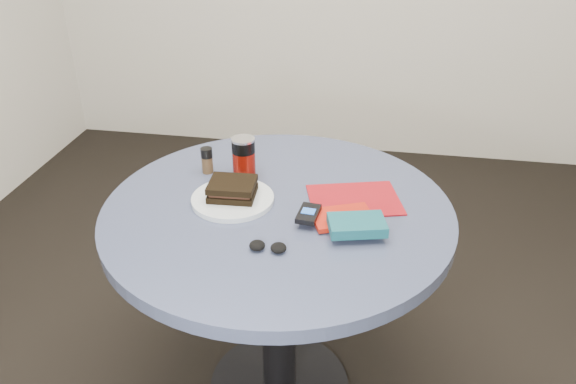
% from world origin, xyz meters
% --- Properties ---
extents(table, '(1.00, 1.00, 0.75)m').
position_xyz_m(table, '(0.00, 0.00, 0.59)').
color(table, black).
rests_on(table, ground).
extents(plate, '(0.29, 0.29, 0.02)m').
position_xyz_m(plate, '(-0.13, 0.00, 0.76)').
color(plate, silver).
rests_on(plate, table).
extents(sandwich, '(0.14, 0.12, 0.05)m').
position_xyz_m(sandwich, '(-0.13, 0.01, 0.79)').
color(sandwich, black).
rests_on(sandwich, plate).
extents(soda_can, '(0.08, 0.08, 0.13)m').
position_xyz_m(soda_can, '(-0.13, 0.15, 0.82)').
color(soda_can, '#710D05').
rests_on(soda_can, table).
extents(pepper_grinder, '(0.04, 0.04, 0.08)m').
position_xyz_m(pepper_grinder, '(-0.26, 0.17, 0.79)').
color(pepper_grinder, '#44311D').
rests_on(pepper_grinder, table).
extents(magazine, '(0.30, 0.26, 0.00)m').
position_xyz_m(magazine, '(0.21, 0.07, 0.75)').
color(magazine, maroon).
rests_on(magazine, table).
extents(red_book, '(0.19, 0.16, 0.01)m').
position_xyz_m(red_book, '(0.19, -0.05, 0.76)').
color(red_book, '#A81A0D').
rests_on(red_book, magazine).
extents(novel, '(0.17, 0.13, 0.03)m').
position_xyz_m(novel, '(0.23, -0.11, 0.78)').
color(novel, '#114A55').
rests_on(novel, red_book).
extents(mp3_player, '(0.06, 0.10, 0.02)m').
position_xyz_m(mp3_player, '(0.10, -0.07, 0.78)').
color(mp3_player, black).
rests_on(mp3_player, red_book).
extents(headphones, '(0.10, 0.04, 0.02)m').
position_xyz_m(headphones, '(0.01, -0.21, 0.76)').
color(headphones, black).
rests_on(headphones, table).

